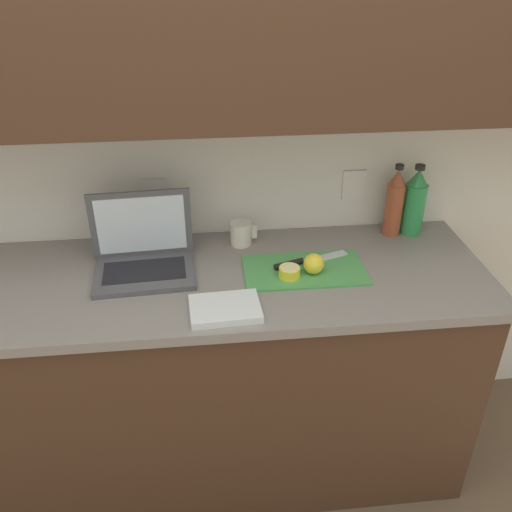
# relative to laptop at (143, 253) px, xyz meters

# --- Properties ---
(ground_plane) EXTENTS (12.00, 12.00, 0.00)m
(ground_plane) POSITION_rel_laptop_xyz_m (0.20, -0.08, -0.99)
(ground_plane) COLOR brown
(ground_plane) RESTS_ON ground
(wall_back) EXTENTS (5.20, 0.38, 2.60)m
(wall_back) POSITION_rel_laptop_xyz_m (0.20, 0.17, 0.57)
(wall_back) COLOR white
(wall_back) RESTS_ON ground_plane
(counter_unit) EXTENTS (2.00, 0.65, 0.93)m
(counter_unit) POSITION_rel_laptop_xyz_m (0.19, -0.07, -0.52)
(counter_unit) COLOR #472D1E
(counter_unit) RESTS_ON ground_plane
(laptop) EXTENTS (0.36, 0.27, 0.26)m
(laptop) POSITION_rel_laptop_xyz_m (0.00, 0.00, 0.00)
(laptop) COLOR #515156
(laptop) RESTS_ON counter_unit
(cutting_board) EXTENTS (0.43, 0.24, 0.01)m
(cutting_board) POSITION_rel_laptop_xyz_m (0.56, -0.08, -0.06)
(cutting_board) COLOR #4C9E51
(cutting_board) RESTS_ON counter_unit
(knife) EXTENTS (0.29, 0.12, 0.02)m
(knife) POSITION_rel_laptop_xyz_m (0.54, -0.04, -0.05)
(knife) COLOR silver
(knife) RESTS_ON cutting_board
(lemon_half_cut) EXTENTS (0.07, 0.07, 0.04)m
(lemon_half_cut) POSITION_rel_laptop_xyz_m (0.50, -0.12, -0.04)
(lemon_half_cut) COLOR yellow
(lemon_half_cut) RESTS_ON cutting_board
(lemon_whole_beside) EXTENTS (0.07, 0.07, 0.07)m
(lemon_whole_beside) POSITION_rel_laptop_xyz_m (0.58, -0.10, -0.02)
(lemon_whole_beside) COLOR yellow
(lemon_whole_beside) RESTS_ON cutting_board
(bottle_green_soda) EXTENTS (0.07, 0.07, 0.29)m
(bottle_green_soda) POSITION_rel_laptop_xyz_m (0.95, 0.16, 0.07)
(bottle_green_soda) COLOR #A34C2D
(bottle_green_soda) RESTS_ON counter_unit
(bottle_oil_tall) EXTENTS (0.08, 0.08, 0.28)m
(bottle_oil_tall) POSITION_rel_laptop_xyz_m (1.03, 0.16, 0.07)
(bottle_oil_tall) COLOR #2D934C
(bottle_oil_tall) RESTS_ON counter_unit
(measuring_cup) EXTENTS (0.10, 0.08, 0.09)m
(measuring_cup) POSITION_rel_laptop_xyz_m (0.35, 0.14, -0.02)
(measuring_cup) COLOR silver
(measuring_cup) RESTS_ON counter_unit
(dish_towel) EXTENTS (0.23, 0.17, 0.02)m
(dish_towel) POSITION_rel_laptop_xyz_m (0.27, -0.29, -0.05)
(dish_towel) COLOR white
(dish_towel) RESTS_ON counter_unit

